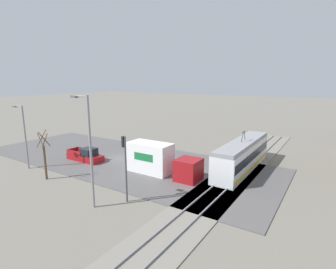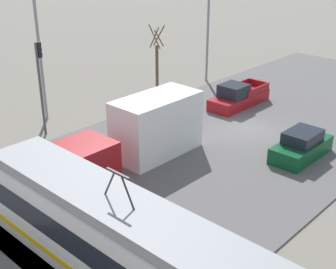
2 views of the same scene
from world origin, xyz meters
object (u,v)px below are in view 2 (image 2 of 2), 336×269
Objects in this scene: light_rail_tram at (121,244)px; sedan_car_0 at (301,146)px; box_truck at (141,134)px; street_lamp_mid_block at (209,29)px; pickup_truck at (238,97)px; street_tree at (157,62)px; street_lamp_near_crossing at (41,41)px; traffic_light_pole at (40,77)px.

light_rail_tram is 14.02m from sedan_car_0.
street_lamp_mid_block is (7.02, -14.80, 2.79)m from box_truck.
pickup_truck is (1.20, -11.07, -0.93)m from box_truck.
light_rail_tram is 3.24× the size of sedan_car_0.
street_lamp_mid_block is (13.78, -22.31, 2.70)m from light_rail_tram.
street_tree reaches higher than sedan_car_0.
street_lamp_near_crossing is at bearing 52.19° from pickup_truck.
box_truck is 1.50× the size of traffic_light_pole.
street_tree is 0.70× the size of street_lamp_mid_block.
sedan_car_0 is at bearing -88.66° from light_rail_tram.
street_lamp_mid_block is (5.82, -3.73, 3.72)m from pickup_truck.
street_lamp_near_crossing is (16.36, -7.75, 3.62)m from light_rail_tram.
traffic_light_pole is at bearing -23.12° from light_rail_tram.
street_lamp_near_crossing reaches higher than traffic_light_pole.
sedan_car_0 is 16.16m from traffic_light_pole.
street_tree is 0.57× the size of street_lamp_near_crossing.
street_lamp_mid_block is at bearing -31.78° from sedan_car_0.
traffic_light_pole is 0.63× the size of street_lamp_near_crossing.
street_lamp_mid_block reaches higher than sedan_car_0.
pickup_truck is at bearing -66.83° from light_rail_tram.
sedan_car_0 is at bearing -134.85° from box_truck.
light_rail_tram is 18.46m from street_lamp_near_crossing.
street_lamp_near_crossing reaches higher than street_tree.
street_lamp_mid_block is at bearing -90.90° from traffic_light_pole.
street_lamp_mid_block is (-0.94, -5.38, 2.00)m from street_tree.
street_tree is at bearing -100.17° from street_lamp_near_crossing.
street_tree is (14.39, -2.96, 1.72)m from sedan_car_0.
light_rail_tram is at bearing 130.99° from street_tree.
pickup_truck is 1.26× the size of sedan_car_0.
pickup_truck is 14.31m from traffic_light_pole.
street_tree is (0.68, -10.94, -1.33)m from traffic_light_pole.
box_truck is at bearing 115.37° from street_lamp_mid_block.
light_rail_tram is 26.36m from street_lamp_mid_block.
light_rail_tram is at bearing 131.98° from box_truck.
traffic_light_pole reaches higher than light_rail_tram.
street_lamp_near_crossing is (16.04, 6.23, 4.64)m from sedan_car_0.
light_rail_tram reaches higher than box_truck.
pickup_truck is at bearing -166.29° from street_tree.
sedan_car_0 is at bearing 148.22° from street_lamp_mid_block.
box_truck is at bearing 45.15° from sedan_car_0.
street_tree is at bearing 13.71° from pickup_truck.
pickup_truck is at bearing -83.84° from box_truck.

